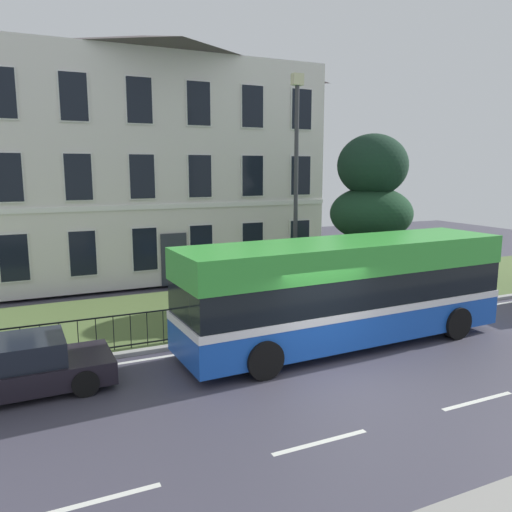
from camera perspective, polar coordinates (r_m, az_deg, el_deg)
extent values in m
cube|color=#3F3D4B|center=(12.37, 10.83, -14.28)|extent=(60.00, 56.00, 0.06)
cube|color=silver|center=(15.24, 2.74, -9.25)|extent=(54.00, 0.14, 0.01)
cube|color=silver|center=(8.87, -17.62, -24.84)|extent=(2.00, 0.12, 0.01)
cube|color=silver|center=(10.01, 7.29, -20.09)|extent=(2.00, 0.12, 0.01)
cube|color=silver|center=(12.40, 23.71, -14.72)|extent=(2.00, 0.12, 0.01)
cube|color=#9E9E99|center=(15.62, 1.93, -8.55)|extent=(57.00, 0.24, 0.12)
cube|color=#516735|center=(18.39, -2.55, -5.70)|extent=(57.00, 6.12, 0.12)
cube|color=silver|center=(25.50, -12.21, 9.39)|extent=(14.50, 8.87, 9.53)
pyramid|color=#4D4445|center=(26.06, -12.68, 21.53)|extent=(14.79, 9.04, 1.44)
cube|color=white|center=(21.22, -9.38, 5.57)|extent=(14.50, 0.06, 0.20)
cube|color=#2D333D|center=(21.49, -9.21, -0.38)|extent=(1.10, 0.06, 2.20)
cube|color=white|center=(20.65, -25.59, -0.20)|extent=(1.08, 0.04, 1.83)
cube|color=black|center=(20.63, -25.59, -0.21)|extent=(0.98, 0.03, 1.73)
cube|color=white|center=(20.75, -18.92, 0.28)|extent=(1.08, 0.04, 1.83)
cube|color=black|center=(20.73, -18.92, 0.28)|extent=(0.98, 0.03, 1.73)
cube|color=white|center=(21.12, -12.40, 0.75)|extent=(1.08, 0.04, 1.83)
cube|color=black|center=(21.10, -12.39, 0.74)|extent=(0.98, 0.03, 1.73)
cube|color=white|center=(21.76, -6.18, 1.18)|extent=(1.08, 0.04, 1.83)
cube|color=black|center=(21.74, -6.17, 1.18)|extent=(0.98, 0.03, 1.73)
cube|color=white|center=(22.64, -0.38, 1.58)|extent=(1.08, 0.04, 1.83)
cube|color=black|center=(22.62, -0.36, 1.57)|extent=(0.98, 0.03, 1.73)
cube|color=white|center=(23.73, 4.94, 1.92)|extent=(1.08, 0.04, 1.83)
cube|color=black|center=(23.71, 4.96, 1.92)|extent=(0.98, 0.03, 1.73)
cube|color=white|center=(20.40, -26.21, 7.94)|extent=(1.08, 0.04, 1.83)
cube|color=black|center=(20.38, -26.21, 7.94)|extent=(0.98, 0.03, 1.73)
cube|color=white|center=(20.49, -19.38, 8.39)|extent=(1.08, 0.04, 1.83)
cube|color=black|center=(20.47, -19.38, 8.39)|extent=(0.98, 0.03, 1.73)
cube|color=white|center=(20.87, -12.70, 8.72)|extent=(1.08, 0.04, 1.83)
cube|color=black|center=(20.85, -12.69, 8.72)|extent=(0.98, 0.03, 1.73)
cube|color=white|center=(21.52, -6.33, 8.93)|extent=(1.08, 0.04, 1.83)
cube|color=black|center=(21.50, -6.31, 8.92)|extent=(0.98, 0.03, 1.73)
cube|color=white|center=(22.40, -0.39, 9.02)|extent=(1.08, 0.04, 1.83)
cube|color=black|center=(22.38, -0.37, 9.02)|extent=(0.98, 0.03, 1.73)
cube|color=white|center=(23.51, 5.04, 9.02)|extent=(1.08, 0.04, 1.83)
cube|color=black|center=(23.49, 5.07, 9.02)|extent=(0.98, 0.03, 1.73)
cube|color=white|center=(20.56, -26.85, 16.11)|extent=(1.08, 0.04, 1.83)
cube|color=black|center=(20.54, -26.85, 16.12)|extent=(0.98, 0.03, 1.73)
cube|color=white|center=(20.66, -19.86, 16.54)|extent=(1.08, 0.04, 1.83)
cube|color=black|center=(20.64, -19.86, 16.54)|extent=(0.98, 0.03, 1.73)
cube|color=white|center=(21.03, -13.01, 16.73)|extent=(1.08, 0.04, 1.83)
cube|color=black|center=(21.01, -13.00, 16.73)|extent=(0.98, 0.03, 1.73)
cube|color=white|center=(21.67, -6.48, 16.70)|extent=(1.08, 0.04, 1.83)
cube|color=black|center=(21.65, -6.47, 16.70)|extent=(0.98, 0.03, 1.73)
cube|color=white|center=(22.55, -0.40, 16.49)|extent=(1.08, 0.04, 1.83)
cube|color=black|center=(22.53, -0.38, 16.49)|extent=(0.98, 0.03, 1.73)
cube|color=white|center=(23.65, 5.15, 16.14)|extent=(1.08, 0.04, 1.83)
cube|color=black|center=(23.63, 5.18, 16.14)|extent=(0.98, 0.03, 1.73)
cube|color=black|center=(15.15, -2.07, -5.14)|extent=(12.74, 0.04, 0.04)
cube|color=black|center=(15.40, -2.05, -8.27)|extent=(12.74, 0.04, 0.04)
cylinder|color=black|center=(14.22, -26.79, -9.24)|extent=(0.02, 0.02, 0.95)
cylinder|color=black|center=(14.20, -24.94, -9.12)|extent=(0.02, 0.02, 0.95)
cylinder|color=black|center=(14.20, -23.09, -8.99)|extent=(0.02, 0.02, 0.95)
cylinder|color=black|center=(14.21, -21.23, -8.84)|extent=(0.02, 0.02, 0.95)
cylinder|color=black|center=(14.24, -19.39, -8.69)|extent=(0.02, 0.02, 0.95)
cylinder|color=black|center=(14.28, -17.56, -8.53)|extent=(0.02, 0.02, 0.95)
cylinder|color=black|center=(14.34, -15.74, -8.37)|extent=(0.02, 0.02, 0.95)
cylinder|color=black|center=(14.41, -13.94, -8.20)|extent=(0.02, 0.02, 0.95)
cylinder|color=black|center=(14.50, -12.16, -8.02)|extent=(0.02, 0.02, 0.95)
cylinder|color=black|center=(14.60, -10.40, -7.83)|extent=(0.02, 0.02, 0.95)
cylinder|color=black|center=(14.71, -8.67, -7.64)|extent=(0.02, 0.02, 0.95)
cylinder|color=black|center=(14.83, -6.97, -7.45)|extent=(0.02, 0.02, 0.95)
cylinder|color=black|center=(14.97, -5.30, -7.26)|extent=(0.02, 0.02, 0.95)
cylinder|color=black|center=(15.12, -3.66, -7.06)|extent=(0.02, 0.02, 0.95)
cylinder|color=black|center=(15.28, -2.06, -6.86)|extent=(0.02, 0.02, 0.95)
cylinder|color=black|center=(15.46, -0.50, -6.66)|extent=(0.02, 0.02, 0.95)
cylinder|color=black|center=(15.64, 1.03, -6.46)|extent=(0.02, 0.02, 0.95)
cylinder|color=black|center=(15.84, 2.52, -6.26)|extent=(0.02, 0.02, 0.95)
cylinder|color=black|center=(16.05, 3.97, -6.06)|extent=(0.02, 0.02, 0.95)
cylinder|color=black|center=(16.26, 5.38, -5.87)|extent=(0.02, 0.02, 0.95)
cylinder|color=black|center=(16.49, 6.76, -5.67)|extent=(0.02, 0.02, 0.95)
cylinder|color=black|center=(16.72, 8.09, -5.48)|extent=(0.02, 0.02, 0.95)
cylinder|color=black|center=(16.97, 9.39, -5.29)|extent=(0.02, 0.02, 0.95)
cylinder|color=black|center=(17.22, 10.65, -5.10)|extent=(0.02, 0.02, 0.95)
cylinder|color=black|center=(17.48, 11.87, -4.92)|extent=(0.02, 0.02, 0.95)
cylinder|color=black|center=(17.75, 13.05, -4.74)|extent=(0.02, 0.02, 0.95)
cylinder|color=black|center=(18.03, 14.20, -4.56)|extent=(0.02, 0.02, 0.95)
cylinder|color=black|center=(18.31, 15.31, -4.39)|extent=(0.02, 0.02, 0.95)
cylinder|color=black|center=(18.60, 16.38, -4.22)|extent=(0.02, 0.02, 0.95)
cylinder|color=#423328|center=(20.66, 12.79, -1.42)|extent=(0.45, 0.45, 1.83)
ellipsoid|color=#18351A|center=(20.57, 12.47, -0.42)|extent=(3.95, 3.95, 2.03)
ellipsoid|color=#193922|center=(20.26, 12.84, 4.68)|extent=(3.19, 3.19, 2.10)
ellipsoid|color=#162F21|center=(20.15, 13.00, 9.92)|extent=(2.69, 2.69, 2.39)
cube|color=blue|center=(14.80, 10.00, -6.93)|extent=(9.83, 2.72, 0.98)
cube|color=white|center=(14.68, 10.05, -5.24)|extent=(9.85, 2.74, 0.20)
cube|color=black|center=(14.56, 10.11, -3.32)|extent=(9.75, 2.67, 0.93)
cube|color=green|center=(14.39, 10.21, 0.07)|extent=(9.83, 2.72, 0.82)
cube|color=black|center=(17.90, 22.75, -1.64)|extent=(0.13, 1.99, 0.86)
cube|color=black|center=(17.75, 22.94, 1.15)|extent=(0.12, 1.71, 0.52)
cylinder|color=silver|center=(18.63, 20.73, -4.80)|extent=(0.05, 0.20, 0.20)
cylinder|color=silver|center=(17.69, 24.36, -5.81)|extent=(0.05, 0.20, 0.20)
cylinder|color=black|center=(17.72, 16.15, -5.29)|extent=(0.97, 0.33, 0.96)
cylinder|color=black|center=(16.21, 21.65, -7.01)|extent=(0.97, 0.33, 0.96)
cylinder|color=black|center=(14.27, -3.39, -8.59)|extent=(0.97, 0.33, 0.96)
cylinder|color=black|center=(12.34, 0.92, -11.58)|extent=(0.97, 0.33, 0.96)
cube|color=black|center=(12.80, -24.92, -11.99)|extent=(3.98, 1.81, 0.53)
cube|color=black|center=(12.62, -26.19, -9.78)|extent=(2.39, 1.58, 0.56)
cylinder|color=black|center=(13.68, -19.57, -10.78)|extent=(0.60, 0.19, 0.60)
cylinder|color=black|center=(12.13, -18.67, -13.44)|extent=(0.60, 0.19, 0.60)
cylinder|color=#333338|center=(16.85, 4.50, 5.96)|extent=(0.14, 0.14, 7.47)
cube|color=beige|center=(17.04, 4.68, 19.21)|extent=(0.36, 0.24, 0.36)
cylinder|color=#23472D|center=(15.73, -4.21, -6.43)|extent=(0.44, 0.44, 0.93)
ellipsoid|color=black|center=(15.59, -4.23, -4.51)|extent=(0.45, 0.45, 0.16)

